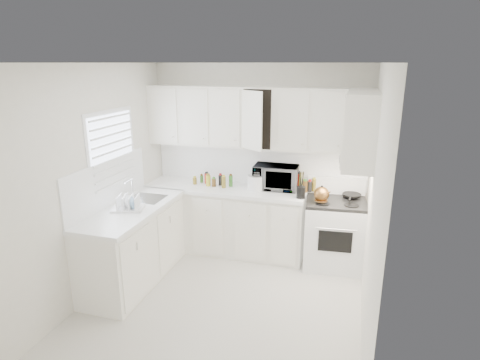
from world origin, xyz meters
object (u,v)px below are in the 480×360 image
at_px(stove, 335,225).
at_px(rice_cooker, 256,181).
at_px(dish_rack, 127,202).
at_px(microwave, 276,174).
at_px(tea_kettle, 322,193).
at_px(utensil_crock, 301,184).

relative_size(stove, rice_cooker, 5.01).
bearing_deg(dish_rack, rice_cooker, 25.84).
distance_m(microwave, rice_cooker, 0.29).
bearing_deg(stove, microwave, 162.50).
relative_size(stove, tea_kettle, 4.99).
bearing_deg(rice_cooker, utensil_crock, -29.94).
bearing_deg(tea_kettle, rice_cooker, -169.02).
xyz_separation_m(microwave, dish_rack, (-1.50, -1.30, -0.10)).
distance_m(stove, microwave, 1.02).
relative_size(rice_cooker, dish_rack, 0.66).
distance_m(utensil_crock, dish_rack, 2.12).
relative_size(stove, utensil_crock, 3.19).
height_order(stove, tea_kettle, stove).
relative_size(microwave, rice_cooker, 2.55).
bearing_deg(utensil_crock, tea_kettle, -3.74).
xyz_separation_m(microwave, utensil_crock, (0.39, -0.32, -0.02)).
bearing_deg(microwave, rice_cooker, -153.28).
xyz_separation_m(utensil_crock, dish_rack, (-1.88, -0.98, -0.09)).
relative_size(tea_kettle, rice_cooker, 1.00).
height_order(microwave, rice_cooker, microwave).
relative_size(tea_kettle, dish_rack, 0.66).
bearing_deg(dish_rack, microwave, 23.77).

